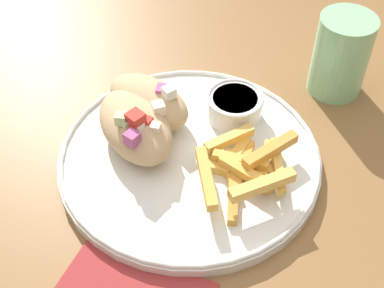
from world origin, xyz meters
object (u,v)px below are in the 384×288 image
plate (192,158)px  pita_sandwich_near (135,126)px  fries_pile (244,167)px  water_glass (340,58)px  pita_sandwich_far (148,103)px  sauce_ramekin (235,105)px

plate → pita_sandwich_near: 0.08m
fries_pile → water_glass: size_ratio=1.25×
pita_sandwich_near → pita_sandwich_far: bearing=134.6°
fries_pile → sauce_ramekin: (-0.04, 0.09, 0.01)m
fries_pile → sauce_ramekin: size_ratio=1.94×
plate → pita_sandwich_near: (-0.07, 0.00, 0.03)m
plate → fries_pile: 0.07m
fries_pile → plate: bearing=170.7°
pita_sandwich_near → sauce_ramekin: (0.10, 0.08, -0.01)m
plate → pita_sandwich_far: pita_sandwich_far is taller
pita_sandwich_near → pita_sandwich_far: (-0.00, 0.04, -0.00)m
plate → pita_sandwich_near: bearing=179.3°
pita_sandwich_far → plate: bearing=-9.9°
plate → pita_sandwich_near: pita_sandwich_near is taller
pita_sandwich_near → fries_pile: size_ratio=1.04×
sauce_ramekin → pita_sandwich_near: bearing=-141.8°
pita_sandwich_far → sauce_ramekin: (0.10, 0.04, -0.01)m
pita_sandwich_far → fries_pile: (0.14, -0.06, -0.01)m
pita_sandwich_near → sauce_ramekin: size_ratio=2.01×
fries_pile → sauce_ramekin: bearing=110.9°
pita_sandwich_far → water_glass: 0.26m
plate → sauce_ramekin: 0.09m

